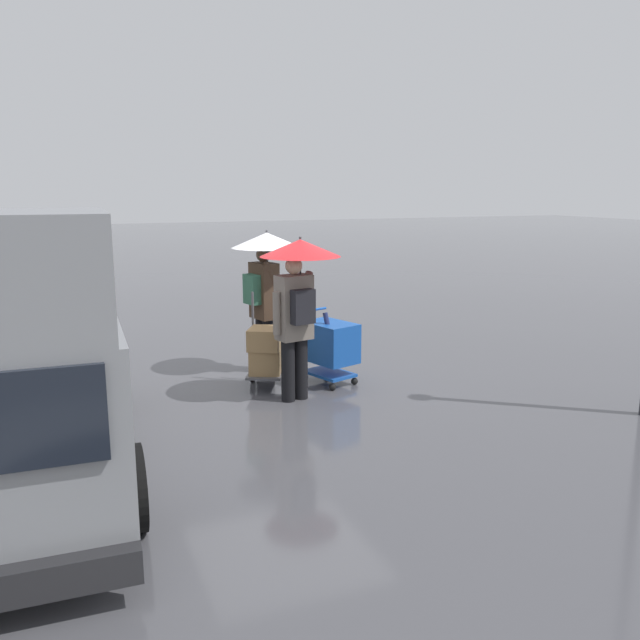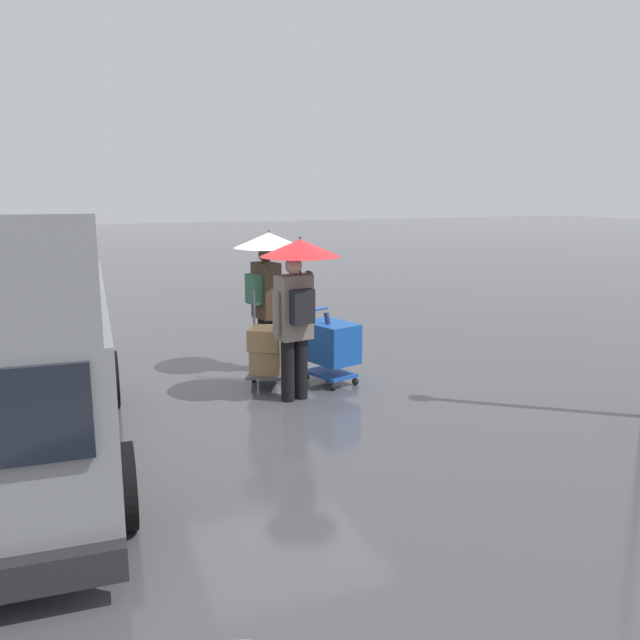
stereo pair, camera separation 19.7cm
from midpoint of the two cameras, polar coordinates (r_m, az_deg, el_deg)
ground_plane at (r=9.17m, az=-2.68°, el=-6.03°), size 90.00×90.00×0.00m
shopping_cart_vendor at (r=9.31m, az=1.53°, el=-2.12°), size 0.78×0.95×1.04m
hand_dolly_boxes at (r=9.11m, az=-4.06°, el=-2.74°), size 0.76×0.85×1.32m
pedestrian_pink_side at (r=9.75m, az=-4.05°, el=4.45°), size 1.04×1.04×2.15m
pedestrian_black_side at (r=8.41m, az=-1.29°, el=3.35°), size 1.04×1.04×2.15m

